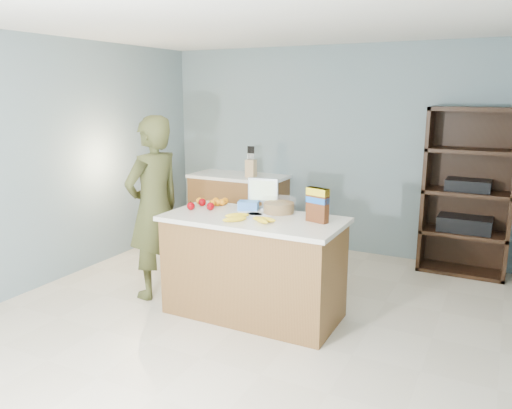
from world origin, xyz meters
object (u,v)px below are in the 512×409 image
at_px(cereal_box, 318,202).
at_px(tv, 263,192).
at_px(shelving_unit, 468,195).
at_px(person, 154,208).
at_px(counter_peninsula, 253,270).

bearing_deg(cereal_box, tv, 158.82).
bearing_deg(shelving_unit, tv, -133.27).
bearing_deg(person, shelving_unit, 139.38).
relative_size(shelving_unit, person, 1.03).
relative_size(shelving_unit, tv, 6.38).
distance_m(counter_peninsula, tv, 0.73).
bearing_deg(counter_peninsula, person, -178.78).
distance_m(tv, cereal_box, 0.66).
distance_m(person, tv, 1.06).
height_order(counter_peninsula, tv, tv).
bearing_deg(cereal_box, shelving_unit, 62.89).
height_order(counter_peninsula, cereal_box, cereal_box).
xyz_separation_m(counter_peninsula, cereal_box, (0.55, 0.09, 0.65)).
height_order(person, tv, person).
distance_m(person, cereal_box, 1.61).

